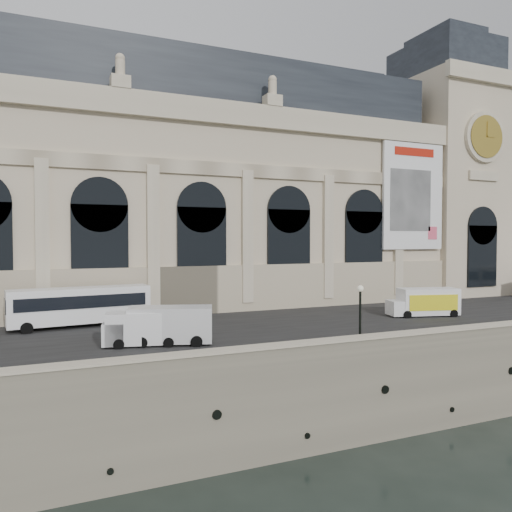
{
  "coord_description": "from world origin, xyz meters",
  "views": [
    {
      "loc": [
        -19.35,
        -27.07,
        13.8
      ],
      "look_at": [
        2.11,
        22.0,
        11.93
      ],
      "focal_mm": 35.0,
      "sensor_mm": 36.0,
      "label": 1
    }
  ],
  "objects_px": {
    "van_c": "(139,329)",
    "bus_left": "(80,305)",
    "lamp_right": "(360,317)",
    "van_b": "(165,325)",
    "box_truck": "(424,302)"
  },
  "relations": [
    {
      "from": "van_b",
      "to": "van_c",
      "type": "xyz_separation_m",
      "value": [
        -1.82,
        0.31,
        -0.16
      ]
    },
    {
      "from": "box_truck",
      "to": "van_c",
      "type": "bearing_deg",
      "value": -175.04
    },
    {
      "from": "bus_left",
      "to": "lamp_right",
      "type": "height_order",
      "value": "lamp_right"
    },
    {
      "from": "bus_left",
      "to": "lamp_right",
      "type": "xyz_separation_m",
      "value": [
        17.45,
        -16.95,
        0.28
      ]
    },
    {
      "from": "bus_left",
      "to": "lamp_right",
      "type": "distance_m",
      "value": 24.33
    },
    {
      "from": "van_c",
      "to": "lamp_right",
      "type": "relative_size",
      "value": 1.31
    },
    {
      "from": "van_b",
      "to": "lamp_right",
      "type": "distance_m",
      "value": 14.11
    },
    {
      "from": "bus_left",
      "to": "van_c",
      "type": "distance_m",
      "value": 10.35
    },
    {
      "from": "box_truck",
      "to": "lamp_right",
      "type": "relative_size",
      "value": 1.63
    },
    {
      "from": "box_truck",
      "to": "bus_left",
      "type": "bearing_deg",
      "value": 167.19
    },
    {
      "from": "van_b",
      "to": "van_c",
      "type": "relative_size",
      "value": 1.13
    },
    {
      "from": "bus_left",
      "to": "van_b",
      "type": "bearing_deg",
      "value": -62.98
    },
    {
      "from": "van_c",
      "to": "bus_left",
      "type": "bearing_deg",
      "value": 108.77
    },
    {
      "from": "bus_left",
      "to": "van_c",
      "type": "height_order",
      "value": "bus_left"
    },
    {
      "from": "bus_left",
      "to": "box_truck",
      "type": "distance_m",
      "value": 32.89
    }
  ]
}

